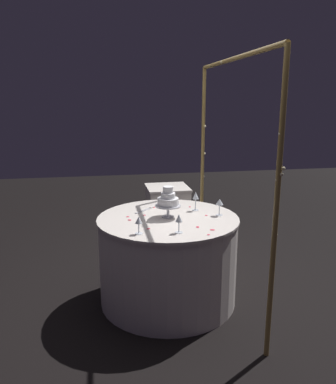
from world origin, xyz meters
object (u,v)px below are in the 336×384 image
object	(u,v)px
decorative_arch	(231,149)
tiered_cake	(168,200)
cake_knife	(147,209)
wine_glass_3	(196,197)
wine_glass_2	(220,203)
main_table	(168,259)
wine_glass_0	(179,219)
wine_glass_1	(139,221)
side_table	(167,220)

from	to	relation	value
decorative_arch	tiered_cake	size ratio (longest dim) A/B	7.74
cake_knife	wine_glass_3	bearing A→B (deg)	76.39
wine_glass_2	main_table	bearing A→B (deg)	-92.83
main_table	cake_knife	bearing A→B (deg)	-151.94
main_table	wine_glass_0	xyz separation A→B (m)	(0.40, 0.01, 0.49)
tiered_cake	cake_knife	distance (m)	0.34
tiered_cake	decorative_arch	bearing A→B (deg)	90.21
decorative_arch	tiered_cake	world-z (taller)	decorative_arch
wine_glass_1	wine_glass_2	size ratio (longest dim) A/B	0.90
side_table	wine_glass_1	bearing A→B (deg)	-18.29
cake_knife	tiered_cake	bearing A→B (deg)	28.58
tiered_cake	wine_glass_3	xyz separation A→B (m)	(-0.17, 0.28, -0.02)
wine_glass_0	wine_glass_1	distance (m)	0.30
wine_glass_1	cake_knife	xyz separation A→B (m)	(-0.64, 0.15, -0.09)
main_table	side_table	world-z (taller)	side_table
cake_knife	decorative_arch	bearing A→B (deg)	68.76
side_table	tiered_cake	bearing A→B (deg)	-9.79
tiered_cake	wine_glass_1	distance (m)	0.47
decorative_arch	wine_glass_3	bearing A→B (deg)	-122.21
wine_glass_2	wine_glass_3	xyz separation A→B (m)	(-0.19, -0.17, 0.02)
wine_glass_1	wine_glass_3	distance (m)	0.79
wine_glass_0	cake_knife	bearing A→B (deg)	-167.05
main_table	wine_glass_3	distance (m)	0.61
wine_glass_3	cake_knife	bearing A→B (deg)	-103.61
cake_knife	main_table	bearing A→B (deg)	28.06
cake_knife	wine_glass_2	bearing A→B (deg)	63.92
decorative_arch	wine_glass_2	size ratio (longest dim) A/B	14.15
side_table	wine_glass_0	distance (m)	1.58
tiered_cake	wine_glass_1	bearing A→B (deg)	-38.65
main_table	cake_knife	world-z (taller)	cake_knife
wine_glass_1	wine_glass_2	bearing A→B (deg)	115.05
side_table	cake_knife	distance (m)	0.97
side_table	main_table	bearing A→B (deg)	-9.99
tiered_cake	wine_glass_1	size ratio (longest dim) A/B	2.02
wine_glass_0	side_table	bearing A→B (deg)	173.05
tiered_cake	wine_glass_2	world-z (taller)	tiered_cake
main_table	wine_glass_1	distance (m)	0.67
side_table	wine_glass_3	bearing A→B (deg)	5.69
wine_glass_0	wine_glass_2	distance (m)	0.58
side_table	tiered_cake	distance (m)	1.23
side_table	wine_glass_2	distance (m)	1.25
wine_glass_0	decorative_arch	bearing A→B (deg)	126.86
wine_glass_0	wine_glass_1	xyz separation A→B (m)	(-0.03, -0.30, -0.01)
tiered_cake	main_table	bearing A→B (deg)	-105.22
decorative_arch	wine_glass_2	xyz separation A→B (m)	(0.02, -0.09, -0.46)
wine_glass_0	wine_glass_1	size ratio (longest dim) A/B	1.09
tiered_cake	wine_glass_2	bearing A→B (deg)	87.27
wine_glass_0	wine_glass_3	bearing A→B (deg)	154.10
side_table	cake_knife	bearing A→B (deg)	-22.16
wine_glass_0	wine_glass_2	bearing A→B (deg)	130.59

